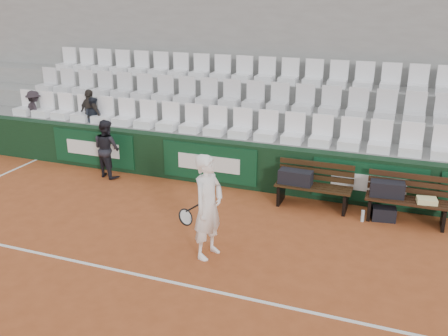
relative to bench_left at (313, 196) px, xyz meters
The scene contains 23 objects.
ground 4.11m from the bench_left, 122.19° to the right, with size 80.00×80.00×0.00m, color #A74D25.
court_baseline 4.11m from the bench_left, 122.19° to the right, with size 18.00×0.06×0.01m, color white.
back_barrier 2.20m from the bench_left, 166.15° to the left, with size 18.00×0.34×1.00m.
grandstand_tier_front 2.49m from the bench_left, 152.12° to the left, with size 18.00×0.95×1.00m, color gray.
grandstand_tier_mid 3.07m from the bench_left, 136.05° to the left, with size 18.00×0.95×1.45m, color gray.
grandstand_tier_back 3.82m from the bench_left, 125.56° to the left, with size 18.00×0.95×1.90m, color gray.
grandstand_rear_wall 4.71m from the bench_left, 120.69° to the left, with size 18.00×0.30×4.40m, color gray.
seat_row_front 2.63m from the bench_left, 155.83° to the left, with size 11.90×0.44×0.63m, color white.
seat_row_mid 3.30m from the bench_left, 138.53° to the left, with size 11.90×0.44×0.63m, color silver.
seat_row_back 4.13m from the bench_left, 127.17° to the left, with size 11.90×0.44×0.63m, color white.
bench_left is the anchor object (origin of this frame).
bench_right 1.77m from the bench_left, ahead, with size 1.50×0.56×0.45m, color #361D10.
sports_bag_left 0.52m from the bench_left, behind, with size 0.66×0.28×0.28m, color black.
sports_bag_right 1.44m from the bench_left, ahead, with size 0.62×0.29×0.29m, color black.
towel 2.12m from the bench_left, ahead, with size 0.35×0.25×0.10m, color beige.
sports_bag_ground 1.40m from the bench_left, ahead, with size 0.43×0.26×0.26m, color black.
water_bottle_near 0.72m from the bench_left, behind, with size 0.08×0.08×0.27m, color silver.
water_bottle_far 1.08m from the bench_left, 18.36° to the right, with size 0.06×0.06×0.23m, color silver.
tennis_player 2.87m from the bench_left, 115.85° to the right, with size 0.77×0.71×1.74m.
ball_kid 4.81m from the bench_left, behind, with size 0.66×0.51×1.35m, color black.
spectator_a 7.78m from the bench_left, behind, with size 0.71×0.41×1.09m, color black.
spectator_b 6.11m from the bench_left, behind, with size 0.73×0.30×1.24m, color #2E2925.
spectator_c 6.01m from the bench_left, 169.88° to the left, with size 0.51×0.40×1.06m, color black.
Camera 1 is at (3.76, -5.74, 4.15)m, focal length 40.00 mm.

